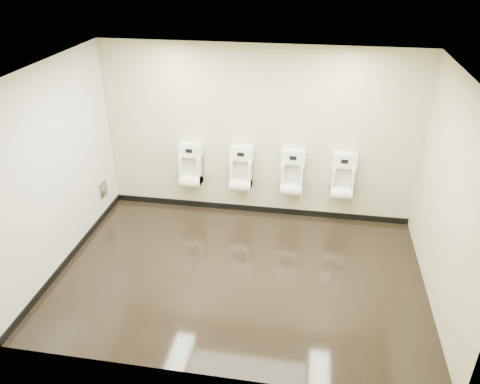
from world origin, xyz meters
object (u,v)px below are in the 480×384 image
object	(u,v)px
urinal_0	(191,168)
urinal_1	(241,172)
access_panel	(103,189)
urinal_2	(292,176)
urinal_3	(342,179)

from	to	relation	value
urinal_0	urinal_1	xyz separation A→B (m)	(0.84, 0.00, 0.00)
urinal_0	access_panel	bearing A→B (deg)	-163.18
access_panel	urinal_2	size ratio (longest dim) A/B	0.34
access_panel	urinal_3	bearing A→B (deg)	6.24
urinal_2	urinal_3	xyz separation A→B (m)	(0.79, 0.00, 0.00)
urinal_0	urinal_3	xyz separation A→B (m)	(2.45, 0.00, 0.00)
urinal_2	urinal_0	bearing A→B (deg)	180.00
urinal_2	urinal_3	distance (m)	0.79
urinal_1	urinal_3	size ratio (longest dim) A/B	1.00
access_panel	urinal_3	distance (m)	3.88
urinal_0	urinal_3	size ratio (longest dim) A/B	1.00
urinal_1	urinal_2	bearing A→B (deg)	0.00
access_panel	urinal_3	xyz separation A→B (m)	(3.85, 0.42, 0.29)
urinal_1	urinal_2	size ratio (longest dim) A/B	1.00
urinal_1	urinal_2	world-z (taller)	same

